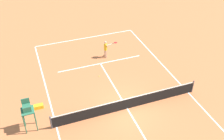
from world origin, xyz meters
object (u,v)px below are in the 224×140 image
(player_serving, at_px, (106,48))
(tennis_ball, at_px, (99,76))
(equipment_bag, at_px, (38,107))
(umpire_chair, at_px, (27,110))

(player_serving, bearing_deg, tennis_ball, -43.93)
(player_serving, height_order, tennis_ball, player_serving)
(player_serving, xyz_separation_m, equipment_bag, (6.79, 4.72, -0.84))
(player_serving, bearing_deg, equipment_bag, -68.64)
(tennis_ball, xyz_separation_m, umpire_chair, (5.90, 3.83, 1.57))
(player_serving, bearing_deg, umpire_chair, -62.50)
(equipment_bag, bearing_deg, player_serving, -145.22)
(tennis_ball, xyz_separation_m, equipment_bag, (5.25, 2.09, 0.12))
(tennis_ball, bearing_deg, player_serving, -120.50)
(player_serving, distance_m, umpire_chair, 9.88)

